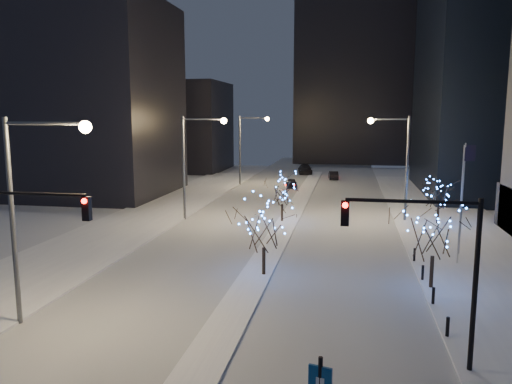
% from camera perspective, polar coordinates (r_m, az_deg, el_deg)
% --- Properties ---
extents(ground, '(160.00, 160.00, 0.00)m').
position_cam_1_polar(ground, '(21.87, -5.76, -18.69)').
color(ground, silver).
rests_on(ground, ground).
extents(road, '(20.00, 130.00, 0.02)m').
position_cam_1_polar(road, '(54.82, 4.56, -1.83)').
color(road, '#AFB5BF').
rests_on(road, ground).
extents(median, '(2.00, 80.00, 0.15)m').
position_cam_1_polar(median, '(49.93, 3.95, -2.80)').
color(median, white).
rests_on(median, ground).
extents(east_sidewalk, '(10.00, 90.00, 0.15)m').
position_cam_1_polar(east_sidewalk, '(40.96, 23.66, -6.11)').
color(east_sidewalk, white).
rests_on(east_sidewalk, ground).
extents(west_sidewalk, '(8.00, 90.00, 0.15)m').
position_cam_1_polar(west_sidewalk, '(44.42, -15.94, -4.58)').
color(west_sidewalk, white).
rests_on(west_sidewalk, ground).
extents(filler_west_near, '(22.00, 18.00, 24.00)m').
position_cam_1_polar(filler_west_near, '(67.57, -19.52, 9.91)').
color(filler_west_near, black).
rests_on(filler_west_near, ground).
extents(filler_west_far, '(18.00, 16.00, 16.00)m').
position_cam_1_polar(filler_west_far, '(94.08, -9.10, 7.40)').
color(filler_west_far, black).
rests_on(filler_west_far, ground).
extents(horizon_block, '(24.00, 14.00, 42.00)m').
position_cam_1_polar(horizon_block, '(111.13, 11.10, 14.25)').
color(horizon_block, black).
rests_on(horizon_block, ground).
extents(street_lamp_w_near, '(4.40, 0.56, 10.00)m').
position_cam_1_polar(street_lamp_w_near, '(25.46, -24.35, -0.08)').
color(street_lamp_w_near, '#595E66').
rests_on(street_lamp_w_near, ground).
extents(street_lamp_w_mid, '(4.40, 0.56, 10.00)m').
position_cam_1_polar(street_lamp_w_mid, '(47.99, -7.08, 4.44)').
color(street_lamp_w_mid, '#595E66').
rests_on(street_lamp_w_mid, ground).
extents(street_lamp_w_far, '(4.40, 0.56, 10.00)m').
position_cam_1_polar(street_lamp_w_far, '(72.16, -1.04, 5.93)').
color(street_lamp_w_far, '#595E66').
rests_on(street_lamp_w_far, ground).
extents(street_lamp_east, '(3.90, 0.56, 10.00)m').
position_cam_1_polar(street_lamp_east, '(48.93, 15.87, 4.19)').
color(street_lamp_east, '#595E66').
rests_on(street_lamp_east, ground).
extents(traffic_signal_west, '(5.26, 0.43, 7.00)m').
position_cam_1_polar(traffic_signal_west, '(23.89, -25.85, -4.96)').
color(traffic_signal_west, black).
rests_on(traffic_signal_west, ground).
extents(traffic_signal_east, '(5.26, 0.43, 7.00)m').
position_cam_1_polar(traffic_signal_east, '(20.57, 19.71, -6.71)').
color(traffic_signal_east, black).
rests_on(traffic_signal_east, ground).
extents(flagpoles, '(1.35, 2.60, 8.00)m').
position_cam_1_polar(flagpoles, '(37.05, 22.59, -0.08)').
color(flagpoles, silver).
rests_on(flagpoles, east_sidewalk).
extents(bollards, '(0.16, 12.16, 0.90)m').
position_cam_1_polar(bollards, '(30.47, 19.02, -9.83)').
color(bollards, black).
rests_on(bollards, east_sidewalk).
extents(car_near, '(2.02, 3.93, 1.28)m').
position_cam_1_polar(car_near, '(69.88, 4.07, 0.99)').
color(car_near, black).
rests_on(car_near, ground).
extents(car_mid, '(1.81, 4.07, 1.30)m').
position_cam_1_polar(car_mid, '(80.01, 8.83, 1.90)').
color(car_mid, black).
rests_on(car_mid, ground).
extents(car_far, '(3.03, 5.80, 1.61)m').
position_cam_1_polar(car_far, '(86.75, 5.63, 2.59)').
color(car_far, black).
rests_on(car_far, ground).
extents(holiday_tree_median_near, '(4.92, 4.92, 5.00)m').
position_cam_1_polar(holiday_tree_median_near, '(31.05, 0.90, -3.72)').
color(holiday_tree_median_near, black).
rests_on(holiday_tree_median_near, median).
extents(holiday_tree_median_far, '(4.61, 4.61, 4.54)m').
position_cam_1_polar(holiday_tree_median_far, '(46.94, 3.02, 0.20)').
color(holiday_tree_median_far, black).
rests_on(holiday_tree_median_far, median).
extents(holiday_tree_plaza_near, '(4.54, 4.54, 5.25)m').
position_cam_1_polar(holiday_tree_plaza_near, '(30.42, 19.67, -4.14)').
color(holiday_tree_plaza_near, black).
rests_on(holiday_tree_plaza_near, east_sidewalk).
extents(holiday_tree_plaza_far, '(3.90, 3.90, 4.27)m').
position_cam_1_polar(holiday_tree_plaza_far, '(48.81, 20.18, -0.20)').
color(holiday_tree_plaza_far, black).
rests_on(holiday_tree_plaza_far, east_sidewalk).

